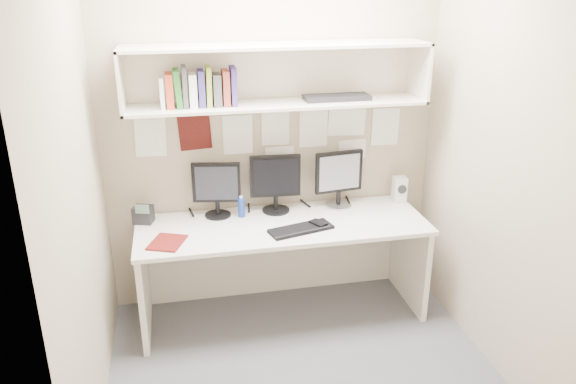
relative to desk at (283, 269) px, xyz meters
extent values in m
cube|color=#4E4E53|center=(0.00, -0.65, -0.37)|extent=(2.40, 2.00, 0.01)
cube|color=tan|center=(0.00, 0.35, 0.93)|extent=(2.40, 0.02, 2.60)
cube|color=tan|center=(0.00, -1.65, 0.93)|extent=(2.40, 0.02, 2.60)
cube|color=tan|center=(-1.20, -0.65, 0.93)|extent=(0.02, 2.00, 2.60)
cube|color=tan|center=(1.20, -0.65, 0.93)|extent=(0.02, 2.00, 2.60)
cube|color=silver|center=(0.00, -0.01, 0.35)|extent=(2.00, 0.70, 0.03)
cube|color=silver|center=(0.00, 0.32, -0.02)|extent=(1.96, 0.02, 0.70)
cube|color=silver|center=(0.00, 0.16, 1.16)|extent=(2.00, 0.38, 0.02)
cube|color=silver|center=(0.00, 0.16, 1.54)|extent=(2.00, 0.38, 0.02)
cube|color=silver|center=(0.00, 0.34, 1.35)|extent=(2.00, 0.02, 0.40)
cube|color=silver|center=(-0.99, 0.16, 1.35)|extent=(0.02, 0.38, 0.40)
cube|color=silver|center=(0.99, 0.16, 1.35)|extent=(0.02, 0.38, 0.40)
cylinder|color=black|center=(-0.43, 0.21, 0.37)|extent=(0.18, 0.18, 0.01)
cylinder|color=black|center=(-0.43, 0.21, 0.42)|extent=(0.03, 0.03, 0.09)
cube|color=black|center=(-0.43, 0.22, 0.61)|extent=(0.34, 0.09, 0.29)
cube|color=black|center=(-0.43, 0.20, 0.61)|extent=(0.29, 0.06, 0.24)
cylinder|color=black|center=(-0.01, 0.21, 0.37)|extent=(0.20, 0.20, 0.01)
cylinder|color=black|center=(-0.01, 0.21, 0.43)|extent=(0.03, 0.03, 0.10)
cube|color=black|center=(-0.01, 0.22, 0.63)|extent=(0.36, 0.06, 0.31)
cube|color=black|center=(-0.01, 0.20, 0.63)|extent=(0.31, 0.03, 0.26)
cylinder|color=#A5A5AA|center=(0.46, 0.21, 0.37)|extent=(0.20, 0.20, 0.01)
cylinder|color=black|center=(0.46, 0.21, 0.43)|extent=(0.03, 0.03, 0.10)
cube|color=black|center=(0.46, 0.22, 0.63)|extent=(0.36, 0.08, 0.30)
cube|color=#ACACB1|center=(0.46, 0.20, 0.63)|extent=(0.31, 0.05, 0.26)
cube|color=black|center=(0.10, -0.15, 0.37)|extent=(0.46, 0.26, 0.02)
cube|color=black|center=(0.23, -0.11, 0.38)|extent=(0.12, 0.14, 0.04)
cube|color=beige|center=(0.94, 0.21, 0.46)|extent=(0.10, 0.10, 0.19)
cylinder|color=black|center=(0.94, 0.16, 0.48)|extent=(0.07, 0.01, 0.07)
cylinder|color=navy|center=(-0.26, 0.16, 0.43)|extent=(0.05, 0.05, 0.14)
cylinder|color=white|center=(-0.26, 0.16, 0.51)|extent=(0.03, 0.03, 0.02)
cube|color=#611310|center=(-0.78, -0.16, 0.37)|extent=(0.27, 0.30, 0.01)
cube|color=black|center=(-0.94, 0.20, 0.42)|extent=(0.15, 0.14, 0.12)
cube|color=#4C6659|center=(-0.94, 0.14, 0.49)|extent=(0.09, 0.04, 0.06)
cube|color=white|center=(-0.74, 0.15, 1.27)|extent=(0.03, 0.16, 0.20)
cube|color=#BB3C22|center=(-0.70, 0.15, 1.28)|extent=(0.05, 0.16, 0.22)
cube|color=#236722|center=(-0.65, 0.15, 1.29)|extent=(0.04, 0.16, 0.24)
cube|color=#444549|center=(-0.60, 0.15, 1.30)|extent=(0.03, 0.16, 0.26)
cube|color=white|center=(-0.55, 0.15, 1.28)|extent=(0.05, 0.16, 0.21)
cube|color=navy|center=(-0.50, 0.15, 1.29)|extent=(0.04, 0.16, 0.23)
cube|color=#8DA436|center=(-0.45, 0.15, 1.30)|extent=(0.03, 0.16, 0.25)
cube|color=#454548|center=(-0.40, 0.15, 1.28)|extent=(0.05, 0.16, 0.20)
cube|color=brown|center=(-0.34, 0.15, 1.29)|extent=(0.04, 0.16, 0.22)
cube|color=#3E2B74|center=(-0.29, 0.15, 1.30)|extent=(0.03, 0.16, 0.25)
cube|color=black|center=(0.41, 0.16, 1.19)|extent=(0.45, 0.17, 0.03)
camera|label=1|loc=(-0.68, -3.48, 1.97)|focal=35.00mm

